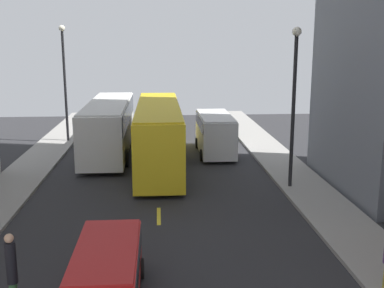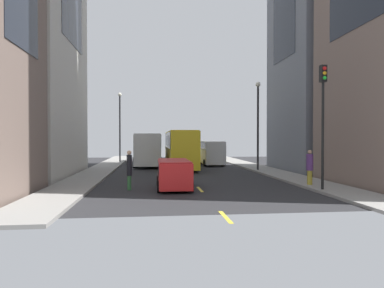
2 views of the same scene
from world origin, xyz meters
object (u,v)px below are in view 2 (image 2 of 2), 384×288
object	(u,v)px
streetcar_yellow	(180,146)
delivery_van_white	(212,151)
city_bus_white	(148,147)
car_red_0	(174,172)
pedestrian_walking_far	(310,166)
pedestrian_crossing_near	(129,168)
traffic_light_near_corner	(323,104)

from	to	relation	value
streetcar_yellow	delivery_van_white	world-z (taller)	streetcar_yellow
city_bus_white	streetcar_yellow	world-z (taller)	streetcar_yellow
car_red_0	streetcar_yellow	bearing A→B (deg)	84.40
pedestrian_walking_far	pedestrian_crossing_near	world-z (taller)	pedestrian_crossing_near
pedestrian_walking_far	traffic_light_near_corner	world-z (taller)	traffic_light_near_corner
delivery_van_white	car_red_0	world-z (taller)	delivery_van_white
city_bus_white	pedestrian_crossing_near	bearing A→B (deg)	-92.43
streetcar_yellow	pedestrian_walking_far	world-z (taller)	streetcar_yellow
pedestrian_crossing_near	traffic_light_near_corner	bearing A→B (deg)	139.68
car_red_0	pedestrian_crossing_near	distance (m)	2.52
traffic_light_near_corner	car_red_0	bearing A→B (deg)	164.92
delivery_van_white	car_red_0	distance (m)	18.29
streetcar_yellow	delivery_van_white	bearing A→B (deg)	33.29
city_bus_white	car_red_0	distance (m)	18.54
streetcar_yellow	pedestrian_crossing_near	world-z (taller)	streetcar_yellow
delivery_van_white	traffic_light_near_corner	bearing A→B (deg)	-82.10
city_bus_white	pedestrian_walking_far	world-z (taller)	city_bus_white
streetcar_yellow	pedestrian_walking_far	size ratio (longest dim) A/B	6.38
streetcar_yellow	car_red_0	xyz separation A→B (m)	(-1.49, -15.15, -1.15)
pedestrian_walking_far	traffic_light_near_corner	bearing A→B (deg)	63.33
delivery_van_white	traffic_light_near_corner	xyz separation A→B (m)	(2.73, -19.66, 3.19)
pedestrian_crossing_near	traffic_light_near_corner	xyz separation A→B (m)	(10.36, -1.90, 3.50)
streetcar_yellow	city_bus_white	bearing A→B (deg)	134.33
pedestrian_walking_far	delivery_van_white	bearing A→B (deg)	-102.28
car_red_0	pedestrian_walking_far	size ratio (longest dim) A/B	2.09
pedestrian_crossing_near	traffic_light_near_corner	world-z (taller)	traffic_light_near_corner
streetcar_yellow	pedestrian_walking_far	bearing A→B (deg)	-66.90
car_red_0	pedestrian_walking_far	world-z (taller)	pedestrian_walking_far
city_bus_white	car_red_0	xyz separation A→B (m)	(1.71, -18.43, -1.04)
streetcar_yellow	delivery_van_white	xyz separation A→B (m)	(3.64, 2.39, -0.61)
delivery_van_white	traffic_light_near_corner	size ratio (longest dim) A/B	0.86
traffic_light_near_corner	city_bus_white	bearing A→B (deg)	114.98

